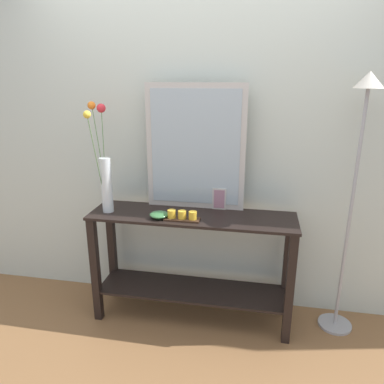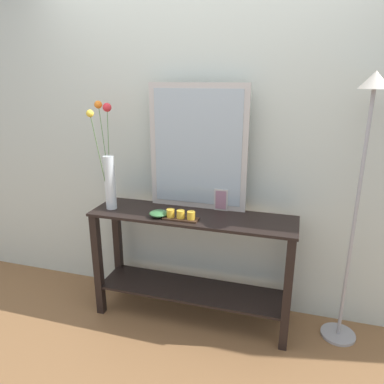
# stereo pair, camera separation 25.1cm
# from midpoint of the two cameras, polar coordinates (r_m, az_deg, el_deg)

# --- Properties ---
(ground_plane) EXTENTS (7.00, 6.00, 0.02)m
(ground_plane) POSITION_cam_midpoint_polar(r_m,az_deg,el_deg) (2.98, 2.55, -19.11)
(ground_plane) COLOR brown
(wall_back) EXTENTS (6.40, 0.08, 2.70)m
(wall_back) POSITION_cam_midpoint_polar(r_m,az_deg,el_deg) (2.73, 4.60, 8.68)
(wall_back) COLOR beige
(wall_back) RESTS_ON ground
(console_table) EXTENTS (1.47, 0.40, 0.84)m
(console_table) POSITION_cam_midpoint_polar(r_m,az_deg,el_deg) (2.70, 2.70, -10.13)
(console_table) COLOR black
(console_table) RESTS_ON ground
(mirror_leaning) EXTENTS (0.72, 0.03, 0.90)m
(mirror_leaning) POSITION_cam_midpoint_polar(r_m,az_deg,el_deg) (2.60, 3.70, 6.93)
(mirror_leaning) COLOR #B7B2AD
(mirror_leaning) RESTS_ON console_table
(tall_vase_left) EXTENTS (0.20, 0.32, 0.77)m
(tall_vase_left) POSITION_cam_midpoint_polar(r_m,az_deg,el_deg) (2.66, -10.50, 3.60)
(tall_vase_left) COLOR silver
(tall_vase_left) RESTS_ON console_table
(candle_tray) EXTENTS (0.24, 0.09, 0.07)m
(candle_tray) POSITION_cam_midpoint_polar(r_m,az_deg,el_deg) (2.47, 1.12, -3.82)
(candle_tray) COLOR #382316
(candle_tray) RESTS_ON console_table
(picture_frame_small) EXTENTS (0.10, 0.01, 0.16)m
(picture_frame_small) POSITION_cam_midpoint_polar(r_m,az_deg,el_deg) (2.64, 7.31, -1.28)
(picture_frame_small) COLOR #B7B2AD
(picture_frame_small) RESTS_ON console_table
(decorative_bowl) EXTENTS (0.13, 0.13, 0.04)m
(decorative_bowl) POSITION_cam_midpoint_polar(r_m,az_deg,el_deg) (2.52, -2.46, -3.45)
(decorative_bowl) COLOR #38703D
(decorative_bowl) RESTS_ON console_table
(floor_lamp) EXTENTS (0.24, 0.24, 1.81)m
(floor_lamp) POSITION_cam_midpoint_polar(r_m,az_deg,el_deg) (2.52, 27.92, 2.93)
(floor_lamp) COLOR #9E9EA3
(floor_lamp) RESTS_ON ground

